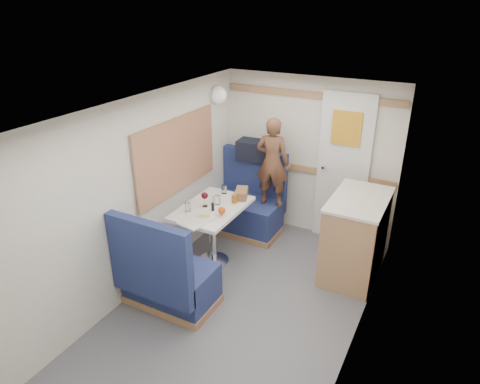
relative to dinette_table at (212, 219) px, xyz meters
The scene contains 28 objects.
floor 1.32m from the dinette_table, 56.98° to the right, with size 4.50×4.50×0.00m, color #515156.
ceiling 1.87m from the dinette_table, 56.98° to the right, with size 4.50×4.50×0.00m, color silver.
wall_back 1.47m from the dinette_table, 62.53° to the left, with size 2.20×0.02×2.00m, color silver.
wall_left 1.18m from the dinette_table, 114.23° to the right, with size 0.02×4.50×2.00m, color silver.
wall_right 2.06m from the dinette_table, 29.74° to the right, with size 0.02×4.50×2.00m, color silver.
oak_trim_low 1.42m from the dinette_table, 62.15° to the left, with size 2.15×0.02×0.08m, color #955E43.
oak_trim_high 1.85m from the dinette_table, 62.15° to the left, with size 2.15×0.02×0.08m, color #955E43.
side_window 0.81m from the dinette_table, behind, with size 0.04×1.30×0.72m, color #959F87.
rear_door 1.69m from the dinette_table, 47.92° to the left, with size 0.62×0.12×1.86m.
dinette_table is the anchor object (origin of this frame).
bench_far 0.90m from the dinette_table, 90.00° to the left, with size 0.90×0.59×1.05m.
bench_near 0.90m from the dinette_table, 90.00° to the right, with size 0.90×0.59×1.05m.
ledge 1.16m from the dinette_table, 90.00° to the left, with size 0.90×0.14×0.04m, color #955E43.
dome_light 1.51m from the dinette_table, 114.65° to the left, with size 0.20×0.20×0.20m, color white.
galley_counter 1.57m from the dinette_table, 20.54° to the left, with size 0.57×0.92×0.92m.
person 1.04m from the dinette_table, 70.05° to the left, with size 0.40×0.27×1.11m, color brown.
duffel_bag 1.21m from the dinette_table, 88.67° to the left, with size 0.53×0.26×0.26m, color black.
tray 0.40m from the dinette_table, 84.93° to the right, with size 0.26×0.33×0.02m, color silver.
orange_fruit 0.32m from the dinette_table, 32.61° to the right, with size 0.08×0.08×0.08m, color orange.
cheese_block 0.32m from the dinette_table, 75.06° to the right, with size 0.10×0.06×0.03m, color #F2E18B.
wine_glass 0.29m from the dinette_table, 162.10° to the right, with size 0.08×0.08×0.17m.
tumbler_left 0.34m from the dinette_table, 129.45° to the right, with size 0.06×0.06×0.10m, color white.
tumbler_mid 0.43m from the dinette_table, 98.91° to the left, with size 0.06×0.06×0.10m, color silver.
tumbler_right 0.23m from the dinette_table, 76.02° to the left, with size 0.07×0.07×0.11m, color white.
beer_glass 0.33m from the dinette_table, 50.27° to the left, with size 0.06×0.06×0.09m, color #955615.
pepper_grinder 0.22m from the dinette_table, 51.68° to the right, with size 0.03×0.03×0.09m, color black.
salt_grinder 0.24m from the dinette_table, 112.09° to the left, with size 0.03×0.03×0.08m, color silver.
bread_loaf 0.45m from the dinette_table, 64.20° to the left, with size 0.13×0.24×0.10m, color brown.
Camera 1 is at (1.58, -2.57, 2.82)m, focal length 32.00 mm.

